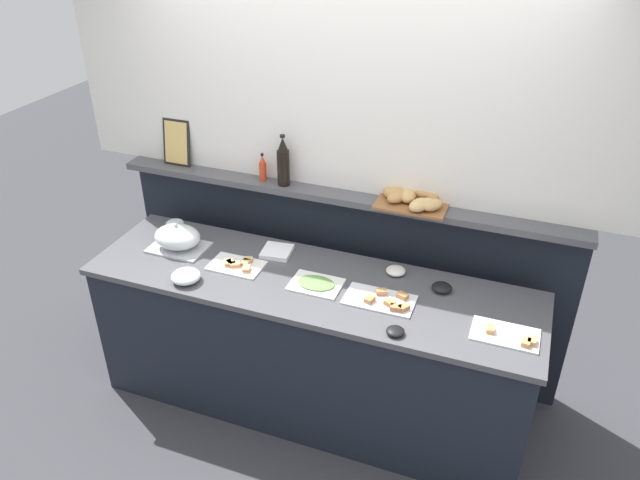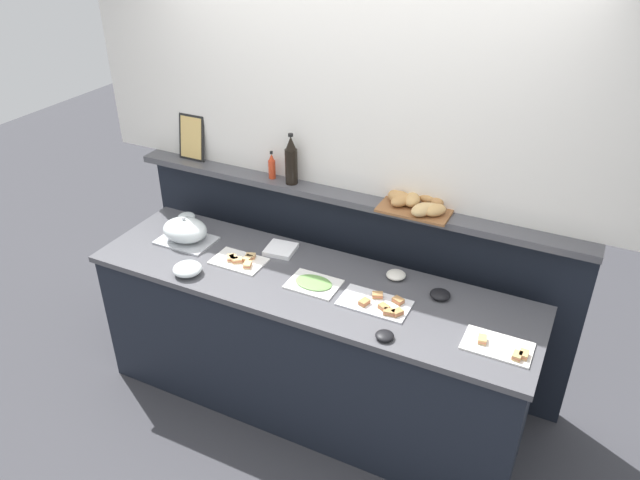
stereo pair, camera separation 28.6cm
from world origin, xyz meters
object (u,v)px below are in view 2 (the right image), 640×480
at_px(cold_cuts_platter, 314,283).
at_px(glass_bowl_large, 188,269).
at_px(condiment_bowl_cream, 396,275).
at_px(condiment_bowl_teal, 440,294).
at_px(bread_basket, 416,204).
at_px(framed_picture, 192,138).
at_px(sandwich_platter_rear, 378,304).
at_px(glass_bowl_medium, 186,217).
at_px(sandwich_platter_side, 500,347).
at_px(hot_sauce_bottle, 272,166).
at_px(wine_bottle_dark, 291,161).
at_px(napkin_stack, 281,249).
at_px(serving_cloche, 185,231).
at_px(condiment_bowl_dark, 385,336).
at_px(sandwich_platter_front, 240,260).

distance_m(cold_cuts_platter, glass_bowl_large, 0.72).
bearing_deg(condiment_bowl_cream, condiment_bowl_teal, -14.44).
xyz_separation_m(bread_basket, framed_picture, (-1.54, 0.04, 0.11)).
distance_m(sandwich_platter_rear, glass_bowl_medium, 1.50).
xyz_separation_m(sandwich_platter_side, framed_picture, (-2.18, 0.60, 0.47)).
bearing_deg(hot_sauce_bottle, wine_bottle_dark, -4.36).
distance_m(sandwich_platter_rear, condiment_bowl_cream, 0.28).
bearing_deg(framed_picture, bread_basket, -1.50).
bearing_deg(napkin_stack, cold_cuts_platter, -34.05).
distance_m(serving_cloche, condiment_bowl_teal, 1.57).
height_order(glass_bowl_large, bread_basket, bread_basket).
distance_m(glass_bowl_large, condiment_bowl_teal, 1.40).
height_order(sandwich_platter_side, condiment_bowl_dark, sandwich_platter_side).
height_order(sandwich_platter_side, hot_sauce_bottle, hot_sauce_bottle).
height_order(cold_cuts_platter, condiment_bowl_teal, condiment_bowl_teal).
bearing_deg(sandwich_platter_front, glass_bowl_medium, 154.62).
xyz_separation_m(sandwich_platter_front, sandwich_platter_side, (1.52, -0.09, -0.00)).
relative_size(napkin_stack, bread_basket, 0.43).
height_order(serving_cloche, hot_sauce_bottle, hot_sauce_bottle).
height_order(sandwich_platter_front, condiment_bowl_dark, sandwich_platter_front).
height_order(sandwich_platter_front, wine_bottle_dark, wine_bottle_dark).
bearing_deg(sandwich_platter_side, sandwich_platter_front, 176.43).
relative_size(sandwich_platter_side, glass_bowl_medium, 2.83).
relative_size(serving_cloche, condiment_bowl_dark, 3.70).
height_order(sandwich_platter_rear, glass_bowl_large, glass_bowl_large).
bearing_deg(hot_sauce_bottle, bread_basket, -0.50).
xyz_separation_m(glass_bowl_large, condiment_bowl_teal, (1.34, 0.41, -0.01)).
xyz_separation_m(sandwich_platter_front, condiment_bowl_dark, (1.00, -0.27, 0.00)).
relative_size(sandwich_platter_rear, wine_bottle_dark, 1.18).
distance_m(sandwich_platter_front, bread_basket, 1.07).
bearing_deg(condiment_bowl_teal, condiment_bowl_cream, 165.56).
height_order(glass_bowl_medium, napkin_stack, glass_bowl_medium).
height_order(condiment_bowl_cream, wine_bottle_dark, wine_bottle_dark).
relative_size(sandwich_platter_front, hot_sauce_bottle, 1.75).
bearing_deg(napkin_stack, sandwich_platter_front, -126.31).
bearing_deg(serving_cloche, napkin_stack, 14.96).
xyz_separation_m(sandwich_platter_rear, condiment_bowl_cream, (-0.00, 0.28, 0.01)).
bearing_deg(serving_cloche, condiment_bowl_dark, -12.79).
xyz_separation_m(hot_sauce_bottle, bread_basket, (0.93, -0.01, -0.04)).
height_order(glass_bowl_large, condiment_bowl_teal, glass_bowl_large).
distance_m(napkin_stack, hot_sauce_bottle, 0.51).
xyz_separation_m(sandwich_platter_rear, serving_cloche, (-1.30, 0.09, 0.06)).
bearing_deg(cold_cuts_platter, sandwich_platter_side, -4.40).
relative_size(glass_bowl_large, condiment_bowl_teal, 1.51).
relative_size(sandwich_platter_front, condiment_bowl_teal, 2.84).
bearing_deg(sandwich_platter_rear, wine_bottle_dark, 147.30).
distance_m(condiment_bowl_teal, framed_picture, 1.89).
height_order(glass_bowl_medium, wine_bottle_dark, wine_bottle_dark).
relative_size(sandwich_platter_side, hot_sauce_bottle, 1.86).
bearing_deg(condiment_bowl_cream, condiment_bowl_dark, -75.61).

